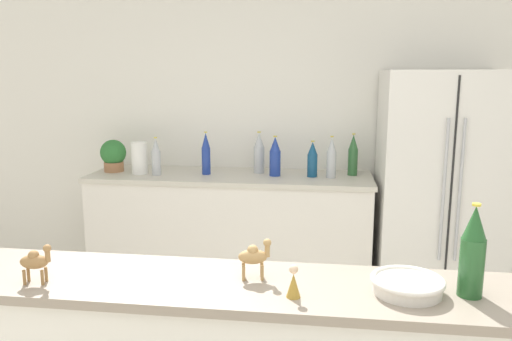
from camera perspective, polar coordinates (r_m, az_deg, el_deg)
The scene contains 17 objects.
wall_back at distance 4.02m, azimuth 4.46°, elevation 5.16°, with size 8.00×0.06×2.55m.
back_counter at distance 3.92m, azimuth -2.91°, elevation -7.08°, with size 2.14×0.63×0.93m.
refrigerator at distance 3.80m, azimuth 20.16°, elevation -2.27°, with size 0.84×0.69×1.70m.
potted_plant at distance 4.05m, azimuth -16.00°, elevation 1.72°, with size 0.20×0.20×0.25m.
paper_towel_roll at distance 3.91m, azimuth -13.18°, elevation 1.41°, with size 0.12×0.12×0.24m.
back_bottle_0 at distance 3.69m, azimuth 8.61°, elevation 1.44°, with size 0.07×0.07×0.31m.
back_bottle_1 at distance 3.83m, azimuth -11.35°, elevation 1.52°, with size 0.07×0.07×0.29m.
back_bottle_2 at distance 3.79m, azimuth -5.74°, elevation 1.89°, with size 0.07×0.07×0.33m.
back_bottle_3 at distance 3.81m, azimuth 11.02°, elevation 1.71°, with size 0.07×0.07×0.32m.
back_bottle_4 at distance 3.84m, azimuth 0.35°, elevation 2.00°, with size 0.08×0.08×0.32m.
back_bottle_5 at distance 3.72m, azimuth 2.20°, elevation 1.58°, with size 0.08×0.08×0.30m.
back_bottle_6 at distance 3.71m, azimuth 6.46°, elevation 1.24°, with size 0.07×0.07×0.27m.
wine_bottle at distance 1.84m, azimuth 23.52°, elevation -8.57°, with size 0.08×0.08×0.32m.
fruit_bowl at distance 1.83m, azimuth 16.90°, elevation -12.35°, with size 0.25×0.25×0.06m.
camel_figurine at distance 1.85m, azimuth -0.21°, elevation -9.71°, with size 0.12×0.07×0.15m.
camel_figurine_second at distance 1.98m, azimuth -23.90°, elevation -9.41°, with size 0.12×0.06×0.15m.
wise_man_figurine_crimson at distance 1.73m, azimuth 4.31°, elevation -12.73°, with size 0.05×0.05×0.12m.
Camera 1 is at (0.22, -1.27, 1.67)m, focal length 35.00 mm.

